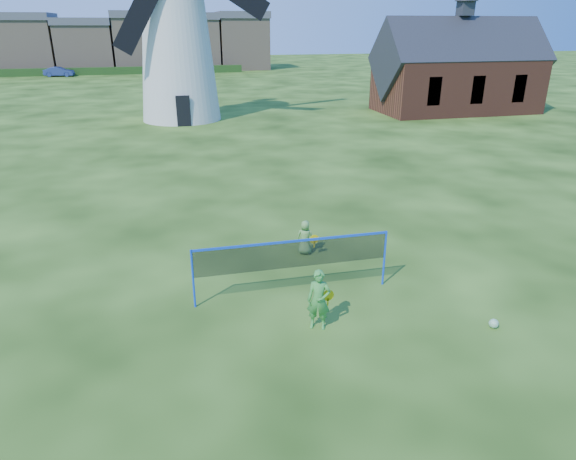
# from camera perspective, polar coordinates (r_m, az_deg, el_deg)

# --- Properties ---
(ground) EXTENTS (220.00, 220.00, 0.00)m
(ground) POSITION_cam_1_polar(r_m,az_deg,el_deg) (13.41, -0.33, -6.81)
(ground) COLOR black
(ground) RESTS_ON ground
(windmill) EXTENTS (12.54, 5.63, 17.13)m
(windmill) POSITION_cam_1_polar(r_m,az_deg,el_deg) (38.40, -12.54, 20.84)
(windmill) COLOR silver
(windmill) RESTS_ON ground
(chapel) EXTENTS (12.72, 6.17, 10.76)m
(chapel) POSITION_cam_1_polar(r_m,az_deg,el_deg) (43.62, 18.62, 16.53)
(chapel) COLOR brown
(chapel) RESTS_ON ground
(badminton_net) EXTENTS (5.05, 0.05, 1.55)m
(badminton_net) POSITION_cam_1_polar(r_m,az_deg,el_deg) (12.67, 0.55, -2.86)
(badminton_net) COLOR blue
(badminton_net) RESTS_ON ground
(player_girl) EXTENTS (0.73, 0.53, 1.46)m
(player_girl) POSITION_cam_1_polar(r_m,az_deg,el_deg) (11.54, 3.50, -7.89)
(player_girl) COLOR green
(player_girl) RESTS_ON ground
(player_boy) EXTENTS (0.67, 0.52, 1.06)m
(player_boy) POSITION_cam_1_polar(r_m,az_deg,el_deg) (15.27, 1.96, -0.84)
(player_boy) COLOR #5F9749
(player_boy) RESTS_ON ground
(play_ball) EXTENTS (0.22, 0.22, 0.22)m
(play_ball) POSITION_cam_1_polar(r_m,az_deg,el_deg) (12.75, 22.21, -9.75)
(play_ball) COLOR green
(play_ball) RESTS_ON ground
(terraced_houses) EXTENTS (66.16, 8.40, 8.36)m
(terraced_houses) POSITION_cam_1_polar(r_m,az_deg,el_deg) (84.92, -25.70, 18.44)
(terraced_houses) COLOR tan
(terraced_houses) RESTS_ON ground
(hedge) EXTENTS (62.00, 0.80, 1.00)m
(hedge) POSITION_cam_1_polar(r_m,az_deg,el_deg) (80.02, -28.68, 15.31)
(hedge) COLOR #193814
(hedge) RESTS_ON ground
(car_right) EXTENTS (3.92, 1.69, 1.25)m
(car_right) POSITION_cam_1_polar(r_m,az_deg,el_deg) (77.46, -24.45, 15.96)
(car_right) COLOR navy
(car_right) RESTS_ON ground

